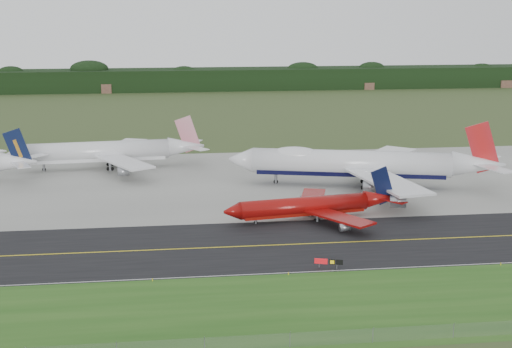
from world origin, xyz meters
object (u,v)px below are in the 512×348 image
Objects in this scene: jet_ba_747 at (360,164)px; taxiway_sign at (328,262)px; jet_red_737 at (314,206)px; jet_star_tail at (109,152)px.

jet_ba_747 is 14.26× the size of taxiway_sign.
jet_ba_747 is 33.52m from jet_red_737.
jet_star_tail reaches higher than jet_red_737.
taxiway_sign is at bearing -62.64° from jet_star_tail.
jet_red_737 is at bearing -123.16° from jet_ba_747.
jet_ba_747 reaches higher than taxiway_sign.
jet_ba_747 is 62.99m from taxiway_sign.
jet_red_737 is 0.72× the size of jet_star_tail.
jet_star_tail reaches higher than taxiway_sign.
jet_red_737 is 8.18× the size of taxiway_sign.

